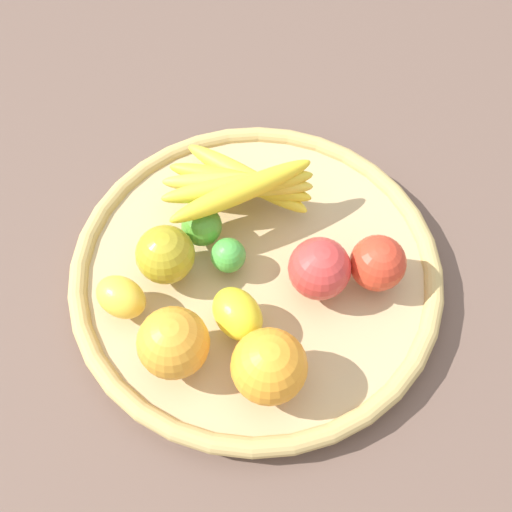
{
  "coord_description": "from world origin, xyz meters",
  "views": [
    {
      "loc": [
        0.39,
        0.01,
        0.7
      ],
      "look_at": [
        0.0,
        0.0,
        0.06
      ],
      "focal_mm": 45.17,
      "sensor_mm": 36.0,
      "label": 1
    }
  ],
  "objects_px": {
    "apple_1": "(319,269)",
    "lemon_1": "(121,297)",
    "lime_1": "(202,226)",
    "apple_0": "(165,255)",
    "apple_2": "(378,263)",
    "orange_1": "(173,343)",
    "banana_bunch": "(241,184)",
    "lemon_0": "(237,314)",
    "lime_0": "(228,256)",
    "orange_0": "(269,366)"
  },
  "relations": [
    {
      "from": "orange_1",
      "to": "lemon_0",
      "type": "bearing_deg",
      "value": 122.31
    },
    {
      "from": "apple_1",
      "to": "apple_0",
      "type": "bearing_deg",
      "value": -95.38
    },
    {
      "from": "lemon_0",
      "to": "apple_1",
      "type": "xyz_separation_m",
      "value": [
        -0.05,
        0.09,
        0.01
      ]
    },
    {
      "from": "lime_1",
      "to": "apple_0",
      "type": "height_order",
      "value": "apple_0"
    },
    {
      "from": "apple_2",
      "to": "apple_1",
      "type": "xyz_separation_m",
      "value": [
        0.01,
        -0.07,
        0.0
      ]
    },
    {
      "from": "apple_0",
      "to": "orange_0",
      "type": "distance_m",
      "value": 0.18
    },
    {
      "from": "banana_bunch",
      "to": "apple_1",
      "type": "relative_size",
      "value": 2.61
    },
    {
      "from": "apple_0",
      "to": "orange_0",
      "type": "relative_size",
      "value": 0.85
    },
    {
      "from": "banana_bunch",
      "to": "orange_0",
      "type": "relative_size",
      "value": 2.33
    },
    {
      "from": "apple_0",
      "to": "orange_1",
      "type": "bearing_deg",
      "value": 9.71
    },
    {
      "from": "apple_2",
      "to": "lime_0",
      "type": "bearing_deg",
      "value": -94.43
    },
    {
      "from": "apple_2",
      "to": "apple_0",
      "type": "relative_size",
      "value": 0.95
    },
    {
      "from": "apple_2",
      "to": "apple_0",
      "type": "xyz_separation_m",
      "value": [
        -0.01,
        -0.24,
        0.0
      ]
    },
    {
      "from": "lemon_1",
      "to": "orange_1",
      "type": "xyz_separation_m",
      "value": [
        0.06,
        0.07,
        0.02
      ]
    },
    {
      "from": "lime_0",
      "to": "apple_0",
      "type": "relative_size",
      "value": 0.61
    },
    {
      "from": "banana_bunch",
      "to": "apple_1",
      "type": "xyz_separation_m",
      "value": [
        0.12,
        0.09,
        -0.0
      ]
    },
    {
      "from": "lemon_1",
      "to": "orange_1",
      "type": "relative_size",
      "value": 0.79
    },
    {
      "from": "banana_bunch",
      "to": "apple_0",
      "type": "xyz_separation_m",
      "value": [
        0.1,
        -0.08,
        -0.0
      ]
    },
    {
      "from": "lime_1",
      "to": "apple_1",
      "type": "height_order",
      "value": "apple_1"
    },
    {
      "from": "lemon_1",
      "to": "lime_1",
      "type": "bearing_deg",
      "value": 138.63
    },
    {
      "from": "lemon_0",
      "to": "apple_1",
      "type": "relative_size",
      "value": 0.94
    },
    {
      "from": "lemon_0",
      "to": "lemon_1",
      "type": "distance_m",
      "value": 0.13
    },
    {
      "from": "lemon_0",
      "to": "lime_1",
      "type": "relative_size",
      "value": 1.37
    },
    {
      "from": "apple_2",
      "to": "apple_0",
      "type": "distance_m",
      "value": 0.24
    },
    {
      "from": "apple_1",
      "to": "lemon_1",
      "type": "bearing_deg",
      "value": -81.61
    },
    {
      "from": "apple_1",
      "to": "apple_0",
      "type": "relative_size",
      "value": 1.05
    },
    {
      "from": "apple_0",
      "to": "orange_1",
      "type": "distance_m",
      "value": 0.11
    },
    {
      "from": "lime_1",
      "to": "apple_1",
      "type": "bearing_deg",
      "value": 65.22
    },
    {
      "from": "lemon_0",
      "to": "lemon_1",
      "type": "xyz_separation_m",
      "value": [
        -0.02,
        -0.13,
        -0.0
      ]
    },
    {
      "from": "orange_0",
      "to": "apple_1",
      "type": "bearing_deg",
      "value": 154.82
    },
    {
      "from": "lemon_0",
      "to": "orange_0",
      "type": "bearing_deg",
      "value": 27.85
    },
    {
      "from": "lime_1",
      "to": "orange_0",
      "type": "relative_size",
      "value": 0.61
    },
    {
      "from": "lime_1",
      "to": "lime_0",
      "type": "bearing_deg",
      "value": 39.81
    },
    {
      "from": "lime_1",
      "to": "apple_1",
      "type": "relative_size",
      "value": 0.68
    },
    {
      "from": "lime_0",
      "to": "lemon_1",
      "type": "xyz_separation_m",
      "value": [
        0.06,
        -0.12,
        0.0
      ]
    },
    {
      "from": "lemon_0",
      "to": "lime_0",
      "type": "bearing_deg",
      "value": -170.13
    },
    {
      "from": "apple_2",
      "to": "orange_0",
      "type": "height_order",
      "value": "orange_0"
    },
    {
      "from": "lemon_0",
      "to": "orange_0",
      "type": "distance_m",
      "value": 0.08
    },
    {
      "from": "banana_bunch",
      "to": "orange_1",
      "type": "distance_m",
      "value": 0.22
    },
    {
      "from": "orange_0",
      "to": "lime_0",
      "type": "bearing_deg",
      "value": -161.3
    },
    {
      "from": "banana_bunch",
      "to": "apple_1",
      "type": "distance_m",
      "value": 0.15
    },
    {
      "from": "lemon_0",
      "to": "orange_1",
      "type": "height_order",
      "value": "orange_1"
    },
    {
      "from": "apple_0",
      "to": "orange_0",
      "type": "xyz_separation_m",
      "value": [
        0.14,
        0.12,
        0.01
      ]
    },
    {
      "from": "banana_bunch",
      "to": "orange_0",
      "type": "xyz_separation_m",
      "value": [
        0.24,
        0.04,
        0.0
      ]
    },
    {
      "from": "banana_bunch",
      "to": "lemon_1",
      "type": "relative_size",
      "value": 3.06
    },
    {
      "from": "apple_1",
      "to": "lemon_1",
      "type": "relative_size",
      "value": 1.18
    },
    {
      "from": "lime_0",
      "to": "orange_1",
      "type": "bearing_deg",
      "value": -23.9
    },
    {
      "from": "apple_2",
      "to": "lime_0",
      "type": "distance_m",
      "value": 0.17
    },
    {
      "from": "apple_1",
      "to": "apple_0",
      "type": "distance_m",
      "value": 0.18
    },
    {
      "from": "banana_bunch",
      "to": "lemon_1",
      "type": "height_order",
      "value": "banana_bunch"
    }
  ]
}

